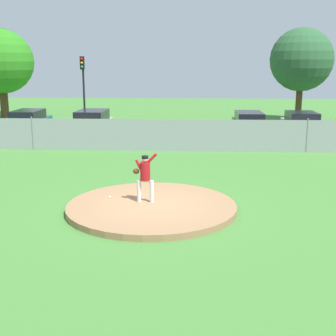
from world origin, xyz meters
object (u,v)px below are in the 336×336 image
at_px(pitcher_youth, 145,174).
at_px(parked_car_teal, 28,124).
at_px(parked_car_silver, 301,126).
at_px(parked_car_champagne, 92,124).
at_px(baseball, 110,197).
at_px(traffic_light_near, 83,79).
at_px(parked_car_charcoal, 249,125).

xyz_separation_m(pitcher_youth, parked_car_teal, (-8.87, 14.36, -0.34)).
xyz_separation_m(parked_car_silver, parked_car_teal, (-17.12, 0.03, 0.02)).
height_order(pitcher_youth, parked_car_teal, pitcher_youth).
bearing_deg(parked_car_teal, parked_car_champagne, -1.56).
relative_size(baseball, parked_car_teal, 0.02).
bearing_deg(traffic_light_near, parked_car_charcoal, -19.23).
bearing_deg(parked_car_charcoal, traffic_light_near, 160.77).
distance_m(pitcher_youth, parked_car_teal, 16.88).
relative_size(baseball, parked_car_silver, 0.02).
relative_size(baseball, parked_car_charcoal, 0.02).
distance_m(parked_car_silver, parked_car_charcoal, 3.19).
xyz_separation_m(parked_car_teal, parked_car_charcoal, (13.95, 0.28, -0.03)).
bearing_deg(baseball, traffic_light_near, 105.36).
xyz_separation_m(parked_car_silver, traffic_light_near, (-14.48, 4.25, 2.62)).
bearing_deg(parked_car_silver, traffic_light_near, 163.62).
height_order(parked_car_silver, traffic_light_near, traffic_light_near).
relative_size(parked_car_champagne, parked_car_teal, 1.02).
xyz_separation_m(parked_car_champagne, parked_car_teal, (-4.13, 0.11, -0.00)).
bearing_deg(baseball, parked_car_teal, 118.66).
xyz_separation_m(parked_car_champagne, traffic_light_near, (-1.48, 4.34, 2.60)).
bearing_deg(parked_car_champagne, parked_car_charcoal, 2.29).
xyz_separation_m(parked_car_silver, parked_car_charcoal, (-3.17, 0.31, -0.01)).
bearing_deg(parked_car_charcoal, parked_car_teal, -178.84).
height_order(pitcher_youth, parked_car_champagne, pitcher_youth).
distance_m(pitcher_youth, baseball, 1.56).
bearing_deg(parked_car_champagne, traffic_light_near, 108.89).
distance_m(parked_car_teal, traffic_light_near, 5.62).
height_order(parked_car_teal, traffic_light_near, traffic_light_near).
height_order(pitcher_youth, parked_car_silver, pitcher_youth).
distance_m(parked_car_champagne, parked_car_silver, 12.99).
relative_size(parked_car_champagne, parked_car_charcoal, 1.01).
relative_size(parked_car_teal, parked_car_charcoal, 1.00).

